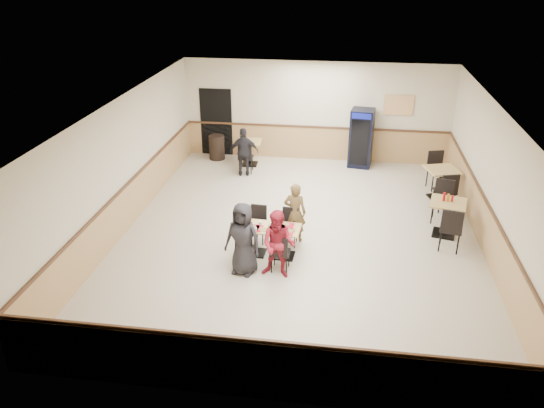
% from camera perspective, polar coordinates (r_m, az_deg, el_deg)
% --- Properties ---
extents(ground, '(10.00, 10.00, 0.00)m').
position_cam_1_polar(ground, '(12.13, 2.95, -3.29)').
color(ground, beige).
rests_on(ground, ground).
extents(room_shell, '(10.00, 10.00, 10.00)m').
position_cam_1_polar(room_shell, '(14.19, 11.16, 3.22)').
color(room_shell, silver).
rests_on(room_shell, ground).
extents(main_table, '(1.27, 0.68, 0.66)m').
position_cam_1_polar(main_table, '(11.11, -0.18, -3.53)').
color(main_table, black).
rests_on(main_table, ground).
extents(main_chairs, '(1.17, 1.51, 0.84)m').
position_cam_1_polar(main_chairs, '(11.13, -0.40, -3.60)').
color(main_chairs, black).
rests_on(main_chairs, ground).
extents(diner_woman_left, '(0.83, 0.64, 1.51)m').
position_cam_1_polar(diner_woman_left, '(10.40, -3.15, -3.77)').
color(diner_woman_left, black).
rests_on(diner_woman_left, ground).
extents(diner_woman_right, '(0.75, 0.62, 1.41)m').
position_cam_1_polar(diner_woman_right, '(10.29, 0.70, -4.38)').
color(diner_woman_right, maroon).
rests_on(diner_woman_right, ground).
extents(diner_man_opposite, '(0.52, 0.36, 1.36)m').
position_cam_1_polar(diner_man_opposite, '(11.60, 2.48, -0.90)').
color(diner_man_opposite, brown).
rests_on(diner_man_opposite, ground).
extents(lone_diner, '(0.88, 0.52, 1.40)m').
position_cam_1_polar(lone_diner, '(15.13, -3.03, 5.60)').
color(lone_diner, black).
rests_on(lone_diner, ground).
extents(tabletop_clutter, '(1.16, 0.55, 0.12)m').
position_cam_1_polar(tabletop_clutter, '(10.95, -0.45, -2.55)').
color(tabletop_clutter, red).
rests_on(tabletop_clutter, main_table).
extents(side_table_near, '(0.92, 0.92, 0.82)m').
position_cam_1_polar(side_table_near, '(12.50, 18.28, -0.93)').
color(side_table_near, black).
rests_on(side_table_near, ground).
extents(side_table_near_chair_south, '(0.58, 0.58, 1.04)m').
position_cam_1_polar(side_table_near_chair_south, '(11.93, 18.72, -2.42)').
color(side_table_near_chair_south, black).
rests_on(side_table_near_chair_south, ground).
extents(side_table_near_chair_north, '(0.58, 0.58, 1.04)m').
position_cam_1_polar(side_table_near_chair_north, '(13.09, 17.85, 0.22)').
color(side_table_near_chair_north, black).
rests_on(side_table_near_chair_north, ground).
extents(side_table_far, '(0.95, 0.95, 0.82)m').
position_cam_1_polar(side_table_far, '(14.34, 17.74, 2.58)').
color(side_table_far, black).
rests_on(side_table_far, ground).
extents(side_table_far_chair_south, '(0.60, 0.60, 1.04)m').
position_cam_1_polar(side_table_far_chair_south, '(13.75, 18.10, 1.42)').
color(side_table_far_chair_south, black).
rests_on(side_table_far_chair_south, ground).
extents(side_table_far_chair_north, '(0.60, 0.60, 1.04)m').
position_cam_1_polar(side_table_far_chair_north, '(14.95, 17.38, 3.45)').
color(side_table_far_chair_north, black).
rests_on(side_table_far_chair_north, ground).
extents(condiment_caddy, '(0.23, 0.06, 0.20)m').
position_cam_1_polar(condiment_caddy, '(12.39, 18.33, 0.68)').
color(condiment_caddy, '#B30E0C').
rests_on(condiment_caddy, side_table_near).
extents(back_table, '(0.74, 0.74, 0.75)m').
position_cam_1_polar(back_table, '(15.98, -2.43, 5.93)').
color(back_table, black).
rests_on(back_table, ground).
extents(back_table_chair_lone, '(0.46, 0.46, 0.95)m').
position_cam_1_polar(back_table_chair_lone, '(15.44, -2.83, 5.11)').
color(back_table_chair_lone, black).
rests_on(back_table_chair_lone, ground).
extents(pepsi_cooler, '(0.74, 0.75, 1.73)m').
position_cam_1_polar(pepsi_cooler, '(15.99, 9.57, 7.00)').
color(pepsi_cooler, black).
rests_on(pepsi_cooler, ground).
extents(trash_bin, '(0.48, 0.48, 0.76)m').
position_cam_1_polar(trash_bin, '(16.57, -5.95, 6.09)').
color(trash_bin, black).
rests_on(trash_bin, ground).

